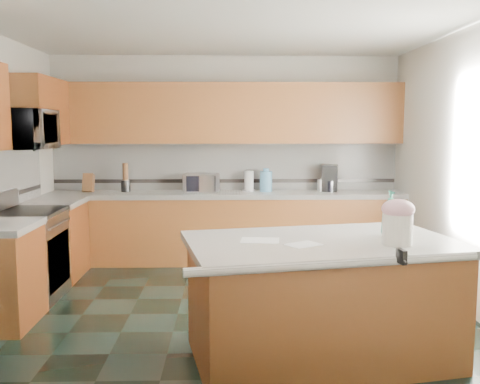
{
  "coord_description": "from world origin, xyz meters",
  "views": [
    {
      "loc": [
        0.02,
        -4.9,
        1.75
      ],
      "look_at": [
        0.15,
        0.35,
        1.12
      ],
      "focal_mm": 40.0,
      "sensor_mm": 36.0,
      "label": 1
    }
  ],
  "objects": [
    {
      "name": "floor",
      "position": [
        0.0,
        0.0,
        0.0
      ],
      "size": [
        4.6,
        4.6,
        0.0
      ],
      "primitive_type": "plane",
      "color": "black",
      "rests_on": "ground"
    },
    {
      "name": "ceiling",
      "position": [
        0.0,
        0.0,
        2.7
      ],
      "size": [
        4.6,
        4.6,
        0.0
      ],
      "primitive_type": "plane",
      "color": "white",
      "rests_on": "ground"
    },
    {
      "name": "wall_back",
      "position": [
        0.0,
        2.32,
        1.35
      ],
      "size": [
        4.6,
        0.04,
        2.7
      ],
      "primitive_type": "cube",
      "color": "silver",
      "rests_on": "ground"
    },
    {
      "name": "wall_front",
      "position": [
        0.0,
        -2.32,
        1.35
      ],
      "size": [
        4.6,
        0.04,
        2.7
      ],
      "primitive_type": "cube",
      "color": "silver",
      "rests_on": "ground"
    },
    {
      "name": "wall_right",
      "position": [
        2.32,
        0.0,
        1.35
      ],
      "size": [
        0.04,
        4.6,
        2.7
      ],
      "primitive_type": "cube",
      "color": "silver",
      "rests_on": "ground"
    },
    {
      "name": "back_base_cab",
      "position": [
        0.0,
        2.0,
        0.43
      ],
      "size": [
        4.6,
        0.6,
        0.86
      ],
      "primitive_type": "cube",
      "color": "#4A1E0A",
      "rests_on": "ground"
    },
    {
      "name": "back_countertop",
      "position": [
        0.0,
        2.0,
        0.89
      ],
      "size": [
        4.6,
        0.64,
        0.06
      ],
      "primitive_type": "cube",
      "color": "white",
      "rests_on": "back_base_cab"
    },
    {
      "name": "back_upper_cab",
      "position": [
        0.0,
        2.13,
        1.94
      ],
      "size": [
        4.6,
        0.33,
        0.78
      ],
      "primitive_type": "cube",
      "color": "#4A1E0A",
      "rests_on": "wall_back"
    },
    {
      "name": "back_backsplash",
      "position": [
        0.0,
        2.29,
        1.24
      ],
      "size": [
        4.6,
        0.02,
        0.63
      ],
      "primitive_type": "cube",
      "color": "silver",
      "rests_on": "back_countertop"
    },
    {
      "name": "back_accent_band",
      "position": [
        0.0,
        2.28,
        1.04
      ],
      "size": [
        4.6,
        0.01,
        0.05
      ],
      "primitive_type": "cube",
      "color": "black",
      "rests_on": "back_countertop"
    },
    {
      "name": "left_base_cab_rear",
      "position": [
        -2.0,
        1.29,
        0.43
      ],
      "size": [
        0.6,
        0.82,
        0.86
      ],
      "primitive_type": "cube",
      "color": "#4A1E0A",
      "rests_on": "ground"
    },
    {
      "name": "left_counter_rear",
      "position": [
        -2.0,
        1.29,
        0.89
      ],
      "size": [
        0.64,
        0.82,
        0.06
      ],
      "primitive_type": "cube",
      "color": "white",
      "rests_on": "left_base_cab_rear"
    },
    {
      "name": "left_accent_band",
      "position": [
        -2.28,
        0.55,
        1.04
      ],
      "size": [
        0.01,
        2.3,
        0.05
      ],
      "primitive_type": "cube",
      "color": "black",
      "rests_on": "wall_left"
    },
    {
      "name": "left_upper_cab_rear",
      "position": [
        -2.13,
        1.42,
        1.94
      ],
      "size": [
        0.33,
        1.09,
        0.78
      ],
      "primitive_type": "cube",
      "color": "#4A1E0A",
      "rests_on": "wall_left"
    },
    {
      "name": "range_body",
      "position": [
        -2.0,
        0.5,
        0.44
      ],
      "size": [
        0.6,
        0.76,
        0.88
      ],
      "primitive_type": "cube",
      "color": "#B7B7BC",
      "rests_on": "ground"
    },
    {
      "name": "range_oven_door",
      "position": [
        -1.71,
        0.5,
        0.4
      ],
      "size": [
        0.02,
        0.68,
        0.55
      ],
      "primitive_type": "cube",
      "color": "black",
      "rests_on": "range_body"
    },
    {
      "name": "range_cooktop",
      "position": [
        -2.0,
        0.5,
        0.9
      ],
      "size": [
        0.62,
        0.78,
        0.04
      ],
      "primitive_type": "cube",
      "color": "black",
      "rests_on": "range_body"
    },
    {
      "name": "range_handle",
      "position": [
        -1.68,
        0.5,
        0.78
      ],
      "size": [
        0.02,
        0.66,
        0.02
      ],
      "primitive_type": "cylinder",
      "rotation": [
        1.57,
        0.0,
        0.0
      ],
      "color": "#B7B7BC",
      "rests_on": "range_body"
    },
    {
      "name": "range_backguard",
      "position": [
        -2.26,
        0.5,
        1.02
      ],
      "size": [
        0.06,
        0.76,
        0.18
      ],
      "primitive_type": "cube",
      "color": "#B7B7BC",
      "rests_on": "range_body"
    },
    {
      "name": "microwave",
      "position": [
        -2.0,
        0.5,
        1.73
      ],
      "size": [
        0.5,
        0.73,
        0.41
      ],
      "primitive_type": "imported",
      "rotation": [
        0.0,
        0.0,
        1.57
      ],
      "color": "#B7B7BC",
      "rests_on": "wall_left"
    },
    {
      "name": "island_base",
      "position": [
        0.73,
        -1.0,
        0.43
      ],
      "size": [
        2.06,
        1.42,
        0.86
      ],
      "primitive_type": "cube",
      "rotation": [
        0.0,
        0.0,
        0.2
      ],
      "color": "#4A1E0A",
      "rests_on": "ground"
    },
    {
      "name": "island_top",
      "position": [
        0.73,
        -1.0,
        0.89
      ],
      "size": [
        2.18,
        1.54,
        0.06
      ],
      "primitive_type": "cube",
      "rotation": [
        0.0,
        0.0,
        0.2
      ],
      "color": "white",
      "rests_on": "island_base"
    },
    {
      "name": "island_bullnose",
      "position": [
        0.73,
        -1.59,
        0.89
      ],
      "size": [
        1.96,
        0.45,
        0.06
      ],
      "primitive_type": "cylinder",
      "rotation": [
        0.0,
        1.57,
        0.2
      ],
      "color": "white",
      "rests_on": "island_base"
    },
    {
      "name": "treat_jar",
      "position": [
        1.24,
        -1.17,
        1.03
      ],
      "size": [
        0.26,
        0.26,
        0.22
      ],
      "primitive_type": "cylinder",
      "rotation": [
        0.0,
        0.0,
        0.26
      ],
      "color": "silver",
      "rests_on": "island_top"
    },
    {
      "name": "treat_jar_lid",
      "position": [
        1.24,
        -1.17,
        1.18
      ],
      "size": [
        0.23,
        0.23,
        0.14
      ],
      "primitive_type": "ellipsoid",
      "color": "#D596A7",
      "rests_on": "treat_jar"
    },
    {
      "name": "treat_jar_knob",
      "position": [
        1.24,
        -1.17,
        1.23
      ],
      "size": [
        0.08,
        0.03,
        0.03
      ],
      "primitive_type": "cylinder",
      "rotation": [
        0.0,
        1.57,
        0.0
      ],
      "color": "tan",
      "rests_on": "treat_jar_lid"
    },
    {
      "name": "treat_jar_knob_end_l",
      "position": [
        1.2,
        -1.17,
        1.23
      ],
      "size": [
        0.04,
        0.04,
        0.04
      ],
      "primitive_type": "sphere",
      "color": "tan",
      "rests_on": "treat_jar_lid"
    },
    {
      "name": "treat_jar_knob_end_r",
      "position": [
        1.28,
        -1.17,
        1.23
      ],
      "size": [
        0.04,
        0.04,
        0.04
      ],
      "primitive_type": "sphere",
      "color": "tan",
      "rests_on": "treat_jar_lid"
    },
    {
      "name": "soap_bottle_island",
      "position": [
        1.27,
        -0.89,
        1.1
      ],
      "size": [
        0.14,
        0.15,
        0.35
      ],
      "primitive_type": "imported",
      "rotation": [
        0.0,
        0.0,
        0.07
      ],
      "color": "#2D8E73",
      "rests_on": "island_top"
    },
    {
      "name": "paper_sheet_a",
      "position": [
        0.57,
        -1.16,
        0.92
      ],
      "size": [
        0.3,
        0.28,
        0.0
      ],
      "primitive_type": "cube",
      "rotation": [
        0.0,
        0.0,
        0.55
      ],
      "color": "white",
      "rests_on": "island_top"
    },
    {
      "name": "paper_sheet_b",
      "position": [
        0.26,
        -1.01,
        0.92
      ],
      "size": [
        0.3,
        0.24,
        0.0
      ],
      "primitive_type": "cube",
      "rotation": [
        0.0,
        0.0,
        -0.11
      ],
      "color": "white",
      "rests_on": "island_top"
    },
    {
      "name": "clamp_body",
      "position": [
        1.14,
        -1.57,
        0.93
      ],
      "size": [
        0.05,
        0.11,
        0.09
      ],
      "primitive_type": "cube",
      "rotation": [
        0.0,
        0.0,
        0.14
      ],
      "color": "black",
      "rests_on": "island_top"
    },
    {
      "name": "clamp_handle",
      "position": [
        1.14,
        -1.63,
        0.91
      ],
      "size": [
        0.02,
        0.07,
        0.02
      ],
      "primitive_type": "cylinder",
      "rotation": [
        1.57,
        0.0,
        0.0
      ],
      "color": "black",
      "rests_on": "island_top"
    },
    {
      "name": "knife_block",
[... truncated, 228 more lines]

